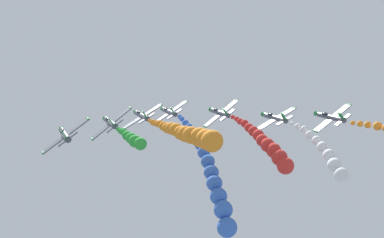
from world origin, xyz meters
name	(u,v)px	position (x,y,z in m)	size (l,w,h in m)	color
airplane_lead	(169,112)	(-0.64, 13.92, 96.69)	(8.32, 10.35, 5.34)	#474C56
smoke_trail_lead	(214,184)	(-1.50, -15.72, 87.70)	(3.97, 31.82, 16.44)	blue
airplane_left_inner	(142,115)	(-8.98, 6.09, 97.31)	(8.47, 10.35, 5.07)	#474C56
smoke_trail_left_inner	(193,135)	(-6.45, -18.62, 97.26)	(6.10, 25.49, 3.58)	orange
airplane_right_inner	(220,113)	(8.53, 5.86, 97.13)	(7.95, 10.35, 5.90)	#474C56
smoke_trail_right_inner	(270,148)	(9.64, -15.39, 93.34)	(3.83, 21.15, 8.01)	red
airplane_left_outer	(110,122)	(-17.12, -2.21, 97.53)	(7.84, 10.35, 6.06)	#474C56
smoke_trail_left_outer	(133,139)	(-16.36, -17.54, 97.05)	(2.71, 12.84, 2.25)	green
airplane_right_outer	(275,118)	(17.52, -2.60, 96.76)	(8.75, 10.35, 4.52)	#474C56
smoke_trail_right_outer	(327,156)	(17.04, -22.72, 92.94)	(2.77, 19.14, 7.58)	white
airplane_trailing	(65,135)	(-26.38, -10.68, 97.24)	(8.04, 10.35, 5.78)	#474C56
airplane_high_slot	(331,117)	(26.80, -9.04, 97.34)	(8.15, 10.35, 5.60)	#474C56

